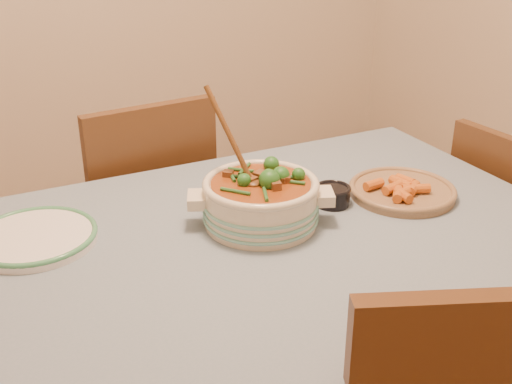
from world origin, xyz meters
TOP-DOWN VIEW (x-y plane):
  - dining_table at (0.00, 0.00)m, footprint 1.68×1.08m
  - stew_casserole at (0.08, 0.09)m, footprint 0.37×0.37m
  - white_plate at (-0.44, 0.24)m, footprint 0.38×0.38m
  - condiment_bowl at (0.31, 0.10)m, footprint 0.12×0.12m
  - fried_plate at (0.51, 0.06)m, footprint 0.34×0.34m
  - chair_far at (-0.03, 0.74)m, footprint 0.47×0.47m
  - chair_right at (1.03, 0.10)m, footprint 0.43×0.43m

SIDE VIEW (x-z plane):
  - chair_right at x=1.03m, z-range 0.06..0.91m
  - chair_far at x=-0.03m, z-range 0.06..0.99m
  - dining_table at x=0.00m, z-range 0.29..1.04m
  - white_plate at x=-0.44m, z-range 0.76..0.78m
  - fried_plate at x=0.51m, z-range 0.75..0.80m
  - condiment_bowl at x=0.31m, z-range 0.76..0.81m
  - stew_casserole at x=0.08m, z-range 0.66..1.00m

